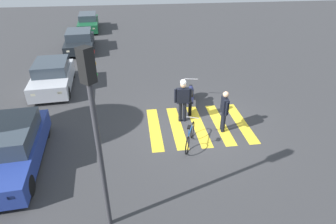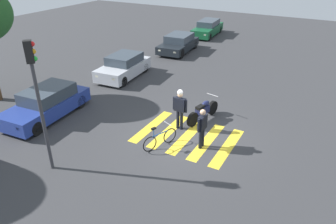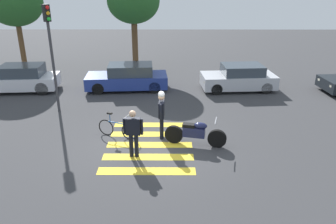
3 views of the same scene
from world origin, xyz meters
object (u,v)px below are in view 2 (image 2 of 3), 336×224
at_px(officer_on_foot, 202,126).
at_px(car_blue_hatchback, 47,104).
at_px(car_silver_sedan, 124,67).
at_px(traffic_light_pole, 37,89).
at_px(police_motorcycle, 203,111).
at_px(leaning_bicycle, 160,139).
at_px(car_green_compact, 208,28).
at_px(officer_by_motorcycle, 180,106).
at_px(car_black_suv, 178,43).

bearing_deg(officer_on_foot, car_blue_hatchback, 98.18).
bearing_deg(car_silver_sedan, traffic_light_pole, -159.98).
bearing_deg(car_blue_hatchback, police_motorcycle, -64.05).
bearing_deg(car_blue_hatchback, leaning_bicycle, -87.24).
bearing_deg(police_motorcycle, car_green_compact, 21.86).
bearing_deg(police_motorcycle, car_silver_sedan, 66.50).
bearing_deg(leaning_bicycle, officer_by_motorcycle, -0.72).
distance_m(car_black_suv, traffic_light_pole, 15.89).
relative_size(police_motorcycle, traffic_light_pole, 0.48).
xyz_separation_m(car_blue_hatchback, car_green_compact, (18.61, -0.44, -0.01)).
xyz_separation_m(car_black_suv, traffic_light_pole, (-15.45, -2.79, 2.49)).
height_order(officer_by_motorcycle, traffic_light_pole, traffic_light_pole).
distance_m(officer_on_foot, car_black_suv, 13.51).
height_order(car_black_suv, car_green_compact, car_green_compact).
xyz_separation_m(car_blue_hatchback, car_black_suv, (12.63, -0.49, -0.03)).
relative_size(officer_by_motorcycle, traffic_light_pole, 0.40).
bearing_deg(car_black_suv, police_motorcycle, -146.92).
bearing_deg(car_black_suv, officer_on_foot, -148.81).
xyz_separation_m(police_motorcycle, car_black_suv, (9.41, 6.13, 0.17)).
distance_m(police_motorcycle, car_green_compact, 16.58).
distance_m(car_green_compact, traffic_light_pole, 21.75).
height_order(officer_by_motorcycle, car_silver_sedan, officer_by_motorcycle).
bearing_deg(officer_by_motorcycle, officer_on_foot, -122.22).
height_order(officer_on_foot, car_silver_sedan, officer_on_foot).
distance_m(leaning_bicycle, car_blue_hatchback, 6.03).
height_order(police_motorcycle, traffic_light_pole, traffic_light_pole).
bearing_deg(officer_on_foot, police_motorcycle, 21.99).
bearing_deg(officer_on_foot, car_black_suv, 31.19).
distance_m(officer_on_foot, car_silver_sedan, 8.98).
xyz_separation_m(police_motorcycle, officer_by_motorcycle, (-1.23, 0.58, 0.63)).
height_order(leaning_bicycle, traffic_light_pole, traffic_light_pole).
distance_m(car_blue_hatchback, car_silver_sedan, 6.08).
distance_m(leaning_bicycle, car_silver_sedan, 8.33).
relative_size(police_motorcycle, car_silver_sedan, 0.55).
distance_m(officer_on_foot, car_green_compact, 18.89).
bearing_deg(car_black_suv, traffic_light_pole, -169.77).
bearing_deg(officer_by_motorcycle, car_black_suv, 27.53).
bearing_deg(leaning_bicycle, car_black_suv, 24.12).
relative_size(officer_on_foot, car_green_compact, 0.36).
xyz_separation_m(officer_on_foot, traffic_light_pole, (-3.89, 4.21, 2.16)).
height_order(car_blue_hatchback, car_silver_sedan, car_blue_hatchback).
height_order(police_motorcycle, car_silver_sedan, car_silver_sedan).
bearing_deg(traffic_light_pole, car_black_suv, 10.23).
bearing_deg(traffic_light_pole, car_silver_sedan, 20.02).
distance_m(officer_on_foot, officer_by_motorcycle, 1.72).
bearing_deg(traffic_light_pole, car_blue_hatchback, 49.30).
bearing_deg(officer_by_motorcycle, car_silver_sedan, 55.70).
distance_m(police_motorcycle, officer_on_foot, 2.37).
height_order(car_green_compact, traffic_light_pole, traffic_light_pole).
bearing_deg(car_green_compact, car_blue_hatchback, 178.63).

